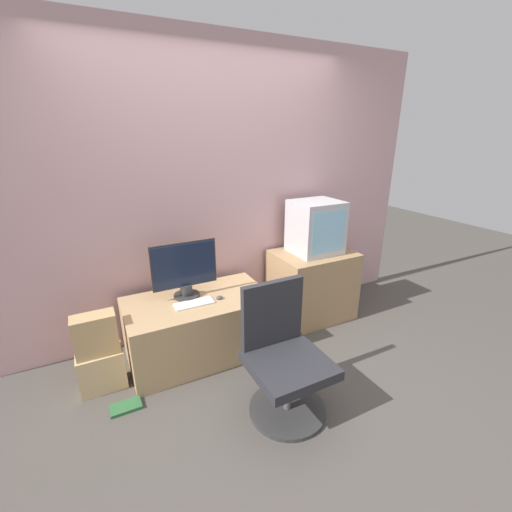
% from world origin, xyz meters
% --- Properties ---
extents(ground_plane, '(12.00, 12.00, 0.00)m').
position_xyz_m(ground_plane, '(0.00, 0.00, 0.00)').
color(ground_plane, '#4C4742').
extents(wall_back, '(4.40, 0.05, 2.60)m').
position_xyz_m(wall_back, '(0.00, 1.32, 1.30)').
color(wall_back, '#CC9EA3').
rests_on(wall_back, ground_plane).
extents(desk, '(1.18, 0.66, 0.52)m').
position_xyz_m(desk, '(-0.35, 0.88, 0.26)').
color(desk, tan).
rests_on(desk, ground_plane).
extents(side_stand, '(0.77, 0.59, 0.70)m').
position_xyz_m(side_stand, '(0.89, 0.98, 0.35)').
color(side_stand, '#A37F56').
rests_on(side_stand, ground_plane).
extents(main_monitor, '(0.54, 0.22, 0.48)m').
position_xyz_m(main_monitor, '(-0.41, 0.97, 0.76)').
color(main_monitor, '#2D2D2D').
rests_on(main_monitor, desk).
extents(keyboard, '(0.31, 0.13, 0.01)m').
position_xyz_m(keyboard, '(-0.40, 0.81, 0.53)').
color(keyboard, white).
rests_on(keyboard, desk).
extents(mouse, '(0.06, 0.04, 0.03)m').
position_xyz_m(mouse, '(-0.19, 0.80, 0.54)').
color(mouse, '#4C4C51').
rests_on(mouse, desk).
extents(crt_tv, '(0.45, 0.41, 0.51)m').
position_xyz_m(crt_tv, '(0.90, 0.99, 0.95)').
color(crt_tv, '#B7B7BC').
rests_on(crt_tv, side_stand).
extents(office_chair, '(0.53, 0.53, 0.89)m').
position_xyz_m(office_chair, '(-0.03, 0.03, 0.38)').
color(office_chair, '#333333').
rests_on(office_chair, ground_plane).
extents(cardboard_box_lower, '(0.32, 0.19, 0.31)m').
position_xyz_m(cardboard_box_lower, '(-1.14, 0.80, 0.15)').
color(cardboard_box_lower, '#D1B27F').
rests_on(cardboard_box_lower, ground_plane).
extents(cardboard_box_upper, '(0.29, 0.15, 0.31)m').
position_xyz_m(cardboard_box_upper, '(-1.14, 0.80, 0.46)').
color(cardboard_box_upper, tan).
rests_on(cardboard_box_upper, cardboard_box_lower).
extents(book, '(0.21, 0.12, 0.02)m').
position_xyz_m(book, '(-1.03, 0.50, 0.01)').
color(book, '#2D6638').
rests_on(book, ground_plane).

